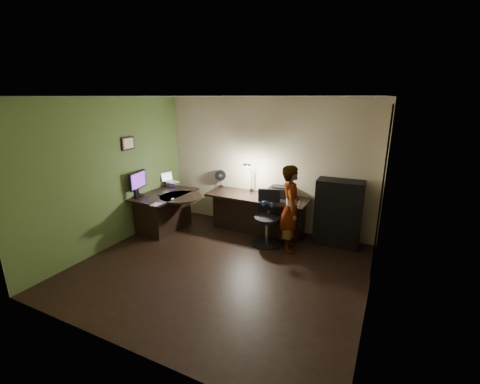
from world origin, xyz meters
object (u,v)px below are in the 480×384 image
at_px(monitor, 138,187).
at_px(office_chair, 267,219).
at_px(desk_right, 257,214).
at_px(person, 291,209).
at_px(cabinet, 338,213).
at_px(desk_left, 166,211).

bearing_deg(monitor, office_chair, 2.07).
xyz_separation_m(desk_right, person, (0.86, -0.49, 0.40)).
xyz_separation_m(cabinet, person, (-0.73, -0.62, 0.17)).
relative_size(desk_left, desk_right, 0.65).
bearing_deg(cabinet, monitor, -164.05).
height_order(cabinet, person, person).
bearing_deg(monitor, desk_right, 15.06).
xyz_separation_m(desk_left, monitor, (-0.35, -0.37, 0.58)).
bearing_deg(office_chair, person, -18.89).
relative_size(monitor, person, 0.34).
distance_m(desk_right, cabinet, 1.61).
height_order(monitor, person, person).
distance_m(desk_left, office_chair, 2.20).
relative_size(desk_left, monitor, 2.50).
bearing_deg(office_chair, desk_left, 172.09).
bearing_deg(person, desk_left, 72.37).
relative_size(desk_right, office_chair, 2.02).
height_order(desk_left, monitor, monitor).
xyz_separation_m(cabinet, office_chair, (-1.18, -0.59, -0.11)).
bearing_deg(desk_left, desk_right, 22.31).
xyz_separation_m(desk_left, cabinet, (3.36, 0.84, 0.23)).
bearing_deg(person, office_chair, 63.27).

